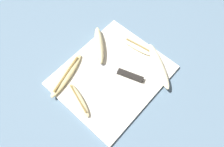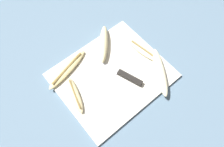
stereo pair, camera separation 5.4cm
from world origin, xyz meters
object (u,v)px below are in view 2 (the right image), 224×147
knife (125,75)px  banana_bright_far (160,72)px  banana_soft_right (104,44)px  banana_pale_long (142,50)px  banana_spotted_left (67,69)px  banana_ripe_center (75,95)px

knife → banana_bright_far: bearing=-53.9°
banana_soft_right → banana_pale_long: 0.16m
banana_soft_right → banana_spotted_left: banana_soft_right is taller
banana_soft_right → banana_ripe_center: 0.24m
banana_soft_right → banana_spotted_left: (-0.18, 0.00, -0.01)m
banana_bright_far → banana_pale_long: bearing=79.7°
banana_pale_long → knife: bearing=-162.7°
banana_soft_right → banana_ripe_center: size_ratio=1.02×
knife → banana_soft_right: size_ratio=1.47×
knife → banana_spotted_left: 0.22m
banana_soft_right → banana_pale_long: bearing=-47.9°
knife → banana_soft_right: banana_soft_right is taller
banana_ripe_center → banana_bright_far: bearing=-23.7°
banana_ripe_center → banana_pale_long: size_ratio=0.98×
banana_ripe_center → banana_spotted_left: bearing=69.8°
knife → banana_pale_long: banana_pale_long is taller
knife → banana_soft_right: bearing=62.2°
banana_pale_long → banana_spotted_left: bearing=157.2°
banana_soft_right → banana_spotted_left: bearing=179.4°
banana_ripe_center → banana_pale_long: bearing=-2.6°
knife → banana_ripe_center: size_ratio=1.50×
knife → banana_ripe_center: bearing=145.0°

